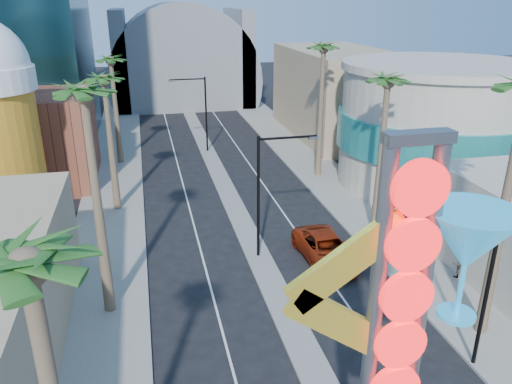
{
  "coord_description": "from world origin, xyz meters",
  "views": [
    {
      "loc": [
        -6.48,
        -7.55,
        15.56
      ],
      "look_at": [
        -0.18,
        19.85,
        4.56
      ],
      "focal_mm": 35.0,
      "sensor_mm": 36.0,
      "label": 1
    }
  ],
  "objects": [
    {
      "name": "red_pickup",
      "position": [
        4.04,
        18.57,
        0.84
      ],
      "size": [
        3.08,
        6.2,
        1.69
      ],
      "primitive_type": "imported",
      "rotation": [
        0.0,
        0.0,
        0.05
      ],
      "color": "#9C280C",
      "rests_on": "ground"
    },
    {
      "name": "streetlight_1",
      "position": [
        -0.55,
        44.0,
        4.88
      ],
      "size": [
        3.79,
        0.25,
        8.0
      ],
      "color": "black",
      "rests_on": "ground"
    },
    {
      "name": "pedestrian_b",
      "position": [
        10.87,
        14.77,
        0.98
      ],
      "size": [
        0.88,
        0.73,
        1.65
      ],
      "primitive_type": "imported",
      "rotation": [
        0.0,
        0.0,
        3.0
      ],
      "color": "gray",
      "rests_on": "sidewalk_east"
    },
    {
      "name": "palm_1",
      "position": [
        -9.0,
        16.0,
        10.82
      ],
      "size": [
        2.4,
        2.4,
        12.7
      ],
      "color": "brown",
      "rests_on": "ground"
    },
    {
      "name": "streetlight_0",
      "position": [
        0.55,
        20.0,
        4.88
      ],
      "size": [
        3.79,
        0.25,
        8.0
      ],
      "color": "black",
      "rests_on": "ground"
    },
    {
      "name": "brick_filler_west",
      "position": [
        -16.0,
        38.0,
        4.0
      ],
      "size": [
        10.0,
        10.0,
        8.0
      ],
      "primitive_type": "cube",
      "color": "brown",
      "rests_on": "ground"
    },
    {
      "name": "palm_3",
      "position": [
        -9.0,
        42.0,
        9.48
      ],
      "size": [
        2.4,
        2.4,
        11.2
      ],
      "color": "brown",
      "rests_on": "ground"
    },
    {
      "name": "filler_east",
      "position": [
        16.0,
        48.0,
        5.0
      ],
      "size": [
        10.0,
        20.0,
        10.0
      ],
      "primitive_type": "cube",
      "color": "tan",
      "rests_on": "ground"
    },
    {
      "name": "palm_7",
      "position": [
        9.0,
        34.0,
        10.82
      ],
      "size": [
        2.4,
        2.4,
        12.7
      ],
      "color": "brown",
      "rests_on": "ground"
    },
    {
      "name": "streetlight_2",
      "position": [
        6.72,
        8.0,
        4.83
      ],
      "size": [
        3.45,
        0.25,
        8.0
      ],
      "color": "black",
      "rests_on": "ground"
    },
    {
      "name": "palm_6",
      "position": [
        9.0,
        22.0,
        9.93
      ],
      "size": [
        2.4,
        2.4,
        11.7
      ],
      "color": "brown",
      "rests_on": "ground"
    },
    {
      "name": "canopy",
      "position": [
        0.0,
        72.0,
        4.31
      ],
      "size": [
        22.0,
        16.0,
        22.0
      ],
      "color": "slate",
      "rests_on": "ground"
    },
    {
      "name": "neon_sign",
      "position": [
        0.82,
        2.96,
        7.31
      ],
      "size": [
        6.53,
        2.6,
        12.55
      ],
      "color": "gray",
      "rests_on": "ground"
    },
    {
      "name": "sidewalk_east",
      "position": [
        9.5,
        35.0,
        0.07
      ],
      "size": [
        5.0,
        100.0,
        0.15
      ],
      "primitive_type": "cube",
      "color": "gray",
      "rests_on": "ground"
    },
    {
      "name": "median",
      "position": [
        0.0,
        38.0,
        0.07
      ],
      "size": [
        1.6,
        84.0,
        0.15
      ],
      "primitive_type": "cube",
      "color": "gray",
      "rests_on": "ground"
    },
    {
      "name": "sidewalk_west",
      "position": [
        -9.5,
        35.0,
        0.07
      ],
      "size": [
        5.0,
        100.0,
        0.15
      ],
      "primitive_type": "cube",
      "color": "gray",
      "rests_on": "ground"
    },
    {
      "name": "palm_2",
      "position": [
        -9.0,
        30.0,
        9.48
      ],
      "size": [
        2.4,
        2.4,
        11.2
      ],
      "color": "brown",
      "rests_on": "ground"
    },
    {
      "name": "palm_0",
      "position": [
        -9.0,
        2.0,
        9.93
      ],
      "size": [
        2.4,
        2.4,
        11.7
      ],
      "color": "brown",
      "rests_on": "ground"
    },
    {
      "name": "turquoise_building",
      "position": [
        18.0,
        30.0,
        5.25
      ],
      "size": [
        16.6,
        16.6,
        10.6
      ],
      "color": "#AFAA94",
      "rests_on": "ground"
    }
  ]
}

